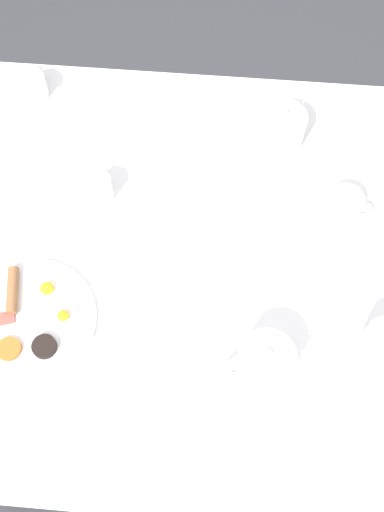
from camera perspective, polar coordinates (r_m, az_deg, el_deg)
ground_plane at (r=2.04m, az=0.00°, el=-9.12°), size 8.00×8.00×0.00m
table at (r=1.41m, az=0.00°, el=-1.44°), size 1.08×1.13×0.74m
breakfast_plate at (r=1.34m, az=-15.14°, el=-5.81°), size 0.29×0.29×0.04m
teapot_near at (r=1.49m, az=8.40°, el=11.83°), size 0.18×0.13×0.13m
teapot_far at (r=1.23m, az=6.90°, el=-10.09°), size 0.12×0.20×0.13m
teacup_with_saucer_left at (r=1.43m, az=14.25°, el=4.59°), size 0.14×0.14×0.07m
teacup_with_saucer_right at (r=1.64m, az=-15.01°, el=15.13°), size 0.14×0.14×0.07m
water_glass_tall at (r=1.29m, az=17.33°, el=-7.65°), size 0.07×0.07×0.10m
creamer_jug at (r=1.42m, az=-8.82°, el=6.38°), size 0.09×0.06×0.07m
napkin_folded at (r=1.29m, az=16.96°, el=-16.44°), size 0.13×0.15×0.01m
fork_by_plate at (r=1.55m, az=-15.98°, el=8.86°), size 0.15×0.14×0.00m
knife_by_plate at (r=1.60m, az=16.77°, el=11.07°), size 0.10×0.18×0.00m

